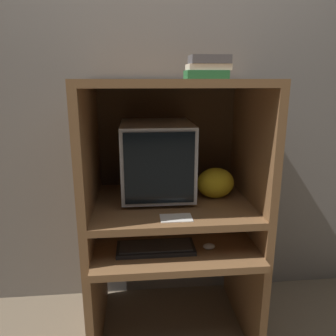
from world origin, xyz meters
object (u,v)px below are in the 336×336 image
(book_stack, at_px, (208,67))
(mouse, at_px, (209,246))
(snack_bag, at_px, (215,183))
(keyboard, at_px, (156,248))
(crt_monitor, at_px, (157,159))

(book_stack, bearing_deg, mouse, -93.62)
(mouse, xyz_separation_m, snack_bag, (0.08, 0.23, 0.26))
(keyboard, relative_size, mouse, 6.38)
(crt_monitor, relative_size, snack_bag, 2.09)
(keyboard, distance_m, snack_bag, 0.48)
(mouse, height_order, book_stack, book_stack)
(keyboard, xyz_separation_m, mouse, (0.27, -0.01, 0.00))
(keyboard, distance_m, mouse, 0.27)
(crt_monitor, xyz_separation_m, book_stack, (0.26, -0.06, 0.48))
(crt_monitor, height_order, mouse, crt_monitor)
(book_stack, bearing_deg, keyboard, -142.65)
(keyboard, relative_size, snack_bag, 1.89)
(snack_bag, bearing_deg, crt_monitor, 170.38)
(crt_monitor, bearing_deg, snack_bag, -9.62)
(crt_monitor, distance_m, keyboard, 0.48)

